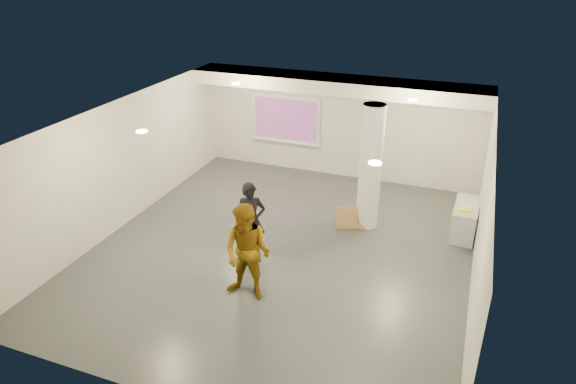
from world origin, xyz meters
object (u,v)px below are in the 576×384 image
at_px(man, 247,253).
at_px(woman, 251,221).
at_px(projection_screen, 286,120).
at_px(column, 370,168).
at_px(credenza, 465,219).

bearing_deg(man, woman, 114.10).
xyz_separation_m(projection_screen, woman, (1.07, -4.87, -0.67)).
distance_m(column, woman, 3.08).
xyz_separation_m(projection_screen, man, (1.61, -6.21, -0.56)).
relative_size(column, projection_screen, 1.43).
bearing_deg(credenza, projection_screen, 158.68).
xyz_separation_m(column, projection_screen, (-3.10, 2.65, 0.03)).
bearing_deg(column, woman, -132.45).
distance_m(projection_screen, man, 6.44).
bearing_deg(column, credenza, 9.87).
distance_m(column, credenza, 2.52).
height_order(projection_screen, woman, projection_screen).
xyz_separation_m(credenza, man, (-3.71, -3.95, 0.59)).
relative_size(column, man, 1.55).
xyz_separation_m(woman, man, (0.54, -1.34, 0.12)).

